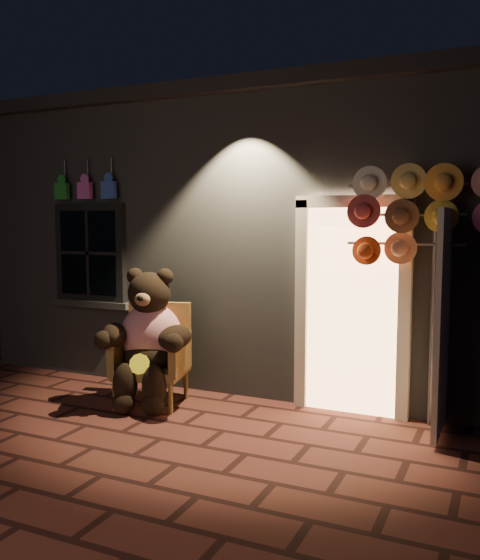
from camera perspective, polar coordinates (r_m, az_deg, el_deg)
The scene contains 5 objects.
ground at distance 5.52m, azimuth -7.66°, elevation -14.92°, with size 60.00×60.00×0.00m, color #542620.
shop_building at distance 8.79m, azimuth 6.26°, elevation 4.36°, with size 7.30×5.95×3.51m.
wicker_armchair at distance 6.43m, azimuth -8.29°, elevation -7.03°, with size 0.85×0.80×1.06m.
teddy_bear at distance 6.27m, azimuth -8.82°, elevation -5.53°, with size 1.02×0.90×1.44m.
hat_rack at distance 5.69m, azimuth 16.63°, elevation 6.35°, with size 1.43×0.22×2.47m.
Camera 1 is at (2.78, -4.35, 1.94)m, focal length 38.00 mm.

